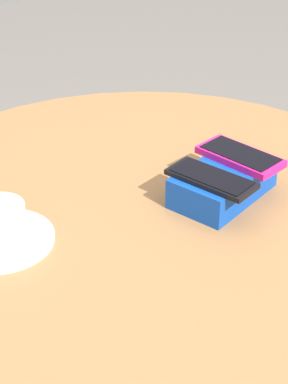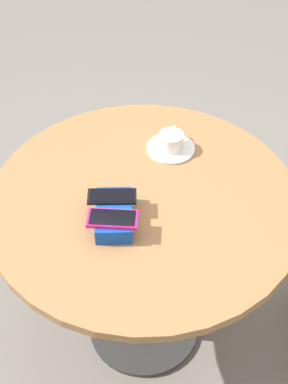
% 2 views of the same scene
% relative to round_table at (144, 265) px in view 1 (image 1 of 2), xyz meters
% --- Properties ---
extents(round_table, '(0.96, 0.96, 0.75)m').
position_rel_round_table_xyz_m(round_table, '(0.00, 0.00, 0.00)').
color(round_table, '#2D2D2D').
rests_on(round_table, ground_plane).
extents(phone_box, '(0.20, 0.15, 0.05)m').
position_rel_round_table_xyz_m(phone_box, '(-0.12, 0.06, 0.16)').
color(phone_box, '#0F42AD').
rests_on(phone_box, round_table).
extents(phone_magenta, '(0.09, 0.15, 0.01)m').
position_rel_round_table_xyz_m(phone_magenta, '(-0.16, 0.05, 0.19)').
color(phone_magenta, '#D11975').
rests_on(phone_magenta, phone_box).
extents(phone_black, '(0.10, 0.15, 0.01)m').
position_rel_round_table_xyz_m(phone_black, '(-0.08, 0.08, 0.19)').
color(phone_black, black).
rests_on(phone_black, phone_box).
extents(saucer, '(0.16, 0.16, 0.01)m').
position_rel_round_table_xyz_m(saucer, '(0.24, -0.03, 0.13)').
color(saucer, silver).
rests_on(saucer, round_table).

